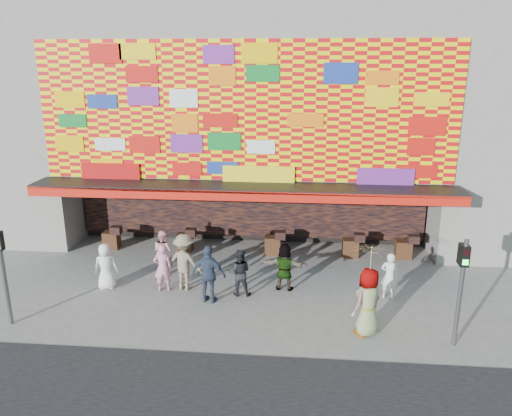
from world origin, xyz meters
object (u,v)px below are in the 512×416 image
at_px(signal_left, 2,264).
at_px(ped_g, 368,302).
at_px(ped_a, 106,266).
at_px(ped_h, 389,276).
at_px(ped_e, 209,274).
at_px(ped_b, 163,268).
at_px(ped_d, 184,262).
at_px(ped_f, 285,267).
at_px(parasol, 371,262).
at_px(signal_right, 462,281).
at_px(ped_c, 239,272).
at_px(ped_i, 163,251).

xyz_separation_m(signal_left, ped_g, (10.13, 0.37, -0.89)).
relative_size(ped_a, ped_h, 1.01).
bearing_deg(ped_h, ped_e, 28.89).
height_order(ped_b, ped_d, ped_d).
bearing_deg(ped_d, ped_g, 172.81).
height_order(ped_d, ped_f, ped_d).
relative_size(ped_b, parasol, 0.87).
height_order(ped_h, parasol, parasol).
bearing_deg(signal_right, ped_c, 158.03).
height_order(signal_right, parasol, signal_right).
bearing_deg(signal_right, ped_f, 147.36).
relative_size(ped_c, parasol, 0.84).
relative_size(ped_c, ped_i, 1.00).
distance_m(ped_f, ped_i, 4.48).
xyz_separation_m(ped_e, ped_i, (-2.05, 2.17, -0.16)).
relative_size(ped_a, ped_i, 1.00).
xyz_separation_m(signal_left, ped_i, (3.41, 4.03, -1.08)).
relative_size(ped_c, ped_e, 0.83).
bearing_deg(ped_c, ped_g, 148.35).
distance_m(ped_c, ped_g, 4.33).
relative_size(ped_d, ped_g, 0.98).
bearing_deg(ped_c, signal_left, 18.13).
xyz_separation_m(ped_d, ped_f, (3.28, 0.25, -0.16)).
height_order(ped_f, ped_h, ped_f).
bearing_deg(signal_left, signal_right, 0.00).
bearing_deg(signal_right, ped_h, 116.72).
bearing_deg(ped_g, signal_left, -37.82).
relative_size(ped_g, parasol, 1.05).
bearing_deg(ped_c, ped_i, -31.46).
height_order(signal_right, ped_e, signal_right).
distance_m(signal_right, ped_f, 5.60).
bearing_deg(ped_h, ped_g, 88.19).
xyz_separation_m(ped_g, ped_h, (0.96, 2.24, -0.20)).
xyz_separation_m(ped_c, ped_f, (1.43, 0.52, 0.02)).
relative_size(signal_left, ped_b, 1.85).
xyz_separation_m(signal_left, ped_e, (5.46, 1.86, -0.92)).
bearing_deg(ped_b, ped_d, -176.70).
bearing_deg(ped_i, ped_g, -175.74).
distance_m(ped_a, ped_f, 5.90).
distance_m(ped_e, ped_i, 2.99).
bearing_deg(ped_d, ped_i, -35.35).
bearing_deg(ped_b, ped_c, 165.72).
relative_size(signal_right, ped_f, 1.88).
relative_size(ped_b, ped_i, 1.04).
xyz_separation_m(ped_b, ped_d, (0.68, 0.19, 0.15)).
relative_size(ped_e, ped_f, 1.18).
xyz_separation_m(ped_c, ped_e, (-0.88, -0.58, 0.16)).
xyz_separation_m(ped_b, ped_e, (1.65, -0.66, 0.13)).
height_order(ped_e, ped_f, ped_e).
bearing_deg(ped_g, ped_e, -57.62).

